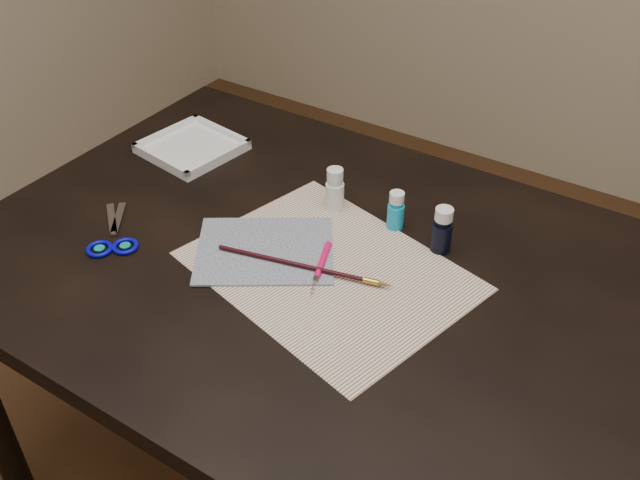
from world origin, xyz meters
The scene contains 10 objects.
table centered at (0.00, 0.00, 0.38)m, with size 1.30×0.90×0.75m, color black.
paper centered at (0.03, -0.01, 0.75)m, with size 0.47×0.36×0.00m, color white.
canvas centered at (-0.10, -0.03, 0.75)m, with size 0.25×0.20×0.00m, color #141D41.
paint_bottle_white centered at (-0.07, 0.16, 0.79)m, with size 0.04×0.04×0.09m, color white.
paint_bottle_cyan centered at (0.06, 0.17, 0.79)m, with size 0.03×0.03×0.08m, color #15A0D2.
paint_bottle_navy centered at (0.17, 0.15, 0.80)m, with size 0.04×0.04×0.09m, color black.
paintbrush centered at (-0.01, -0.04, 0.76)m, with size 0.33×0.01×0.01m, color black, non-canonical shape.
craft_knife centered at (0.01, -0.02, 0.76)m, with size 0.15×0.01×0.01m, color #F50C58, non-canonical shape.
scissors centered at (-0.39, -0.14, 0.76)m, with size 0.19×0.10×0.01m, color silver, non-canonical shape.
palette_tray centered at (-0.45, 0.18, 0.76)m, with size 0.19×0.19×0.02m, color white.
Camera 1 is at (0.54, -0.83, 1.56)m, focal length 40.00 mm.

